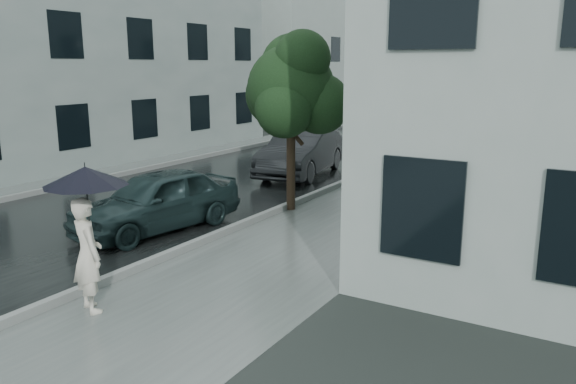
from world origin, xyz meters
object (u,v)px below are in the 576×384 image
Objects in this scene: pedestrian at (88,255)px; car_far at (302,152)px; car_near at (157,200)px; street_tree at (293,88)px; lamp_post at (404,89)px.

pedestrian is 11.32m from car_far.
car_near is 7.35m from car_far.
car_near is (-1.64, -3.20, -2.39)m from street_tree.
lamp_post is 4.74m from car_far.
pedestrian is 14.87m from lamp_post.
lamp_post is 1.20× the size of car_near.
car_far is at bearing 116.35° from street_tree.
pedestrian reaches higher than car_far.
pedestrian is 7.25m from street_tree.
street_tree is at bearing 72.37° from car_near.
car_far reaches higher than car_near.
lamp_post is at bearing 90.55° from car_near.
car_far is (-2.16, -3.72, -1.99)m from lamp_post.
street_tree is 0.93× the size of lamp_post.
car_near is at bearing -117.19° from street_tree.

